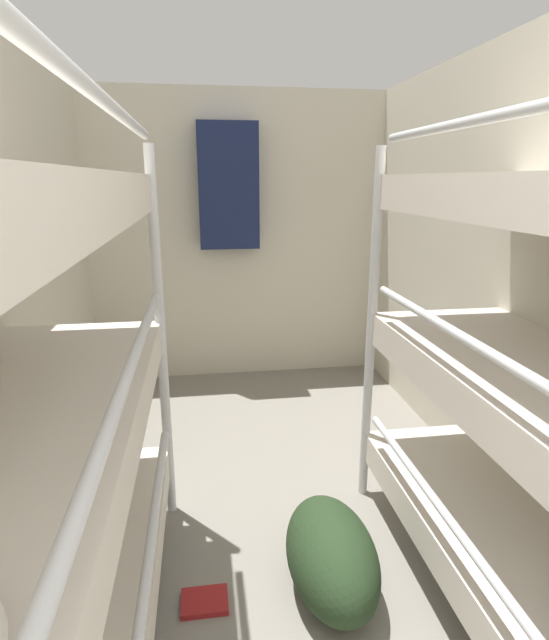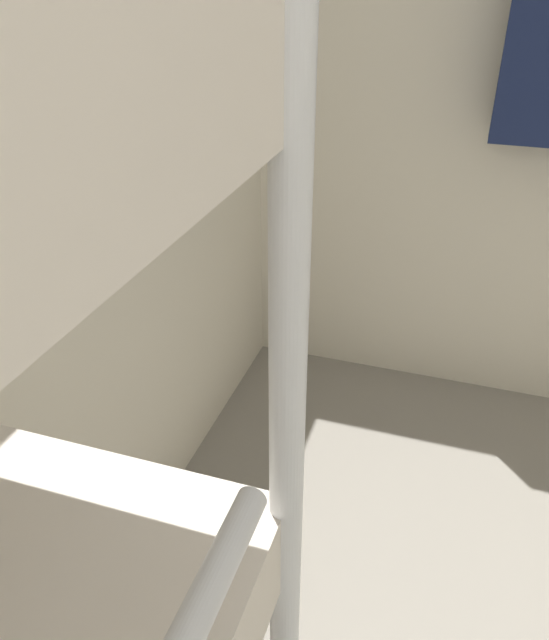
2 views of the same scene
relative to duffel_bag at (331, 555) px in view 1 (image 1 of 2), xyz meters
The scene contains 4 objects.
wall_back 2.57m from the duffel_bag, 93.69° to the left, with size 2.39×0.06×2.21m.
duffel_bag is the anchor object (origin of this frame).
floor_book 0.51m from the duffel_bag, behind, with size 0.18×0.13×0.02m.
hanging_coat 2.62m from the duffel_bag, 95.86° to the left, with size 0.44×0.12×0.90m.
Camera 1 is at (-0.29, 0.29, 1.56)m, focal length 28.00 mm.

